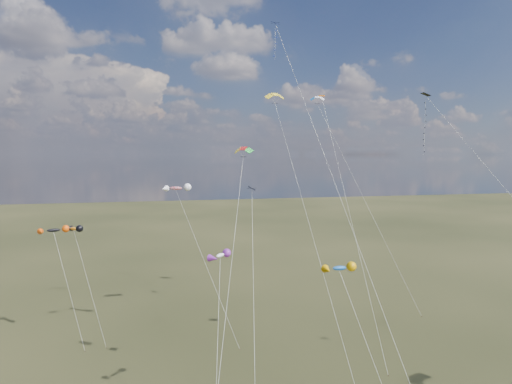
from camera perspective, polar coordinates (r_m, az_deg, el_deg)
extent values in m
cube|color=black|center=(57.05, 20.45, 11.36)|extent=(1.08, 1.12, 0.37)
cube|color=#090744|center=(55.80, 2.42, 20.38)|extent=(1.08, 1.07, 0.34)
cylinder|color=silver|center=(42.21, 10.65, -1.03)|extent=(5.25, 26.74, 38.49)
cube|color=black|center=(46.85, -0.52, 0.46)|extent=(0.94, 0.99, 0.37)
cylinder|color=silver|center=(41.22, -0.28, -14.31)|extent=(3.12, 15.22, 19.95)
cube|color=#D15600|center=(67.06, 8.21, 11.82)|extent=(1.05, 1.03, 0.28)
cylinder|color=silver|center=(57.88, 11.68, -2.86)|extent=(0.14, 19.95, 31.77)
cube|color=#332316|center=(53.88, 16.22, -21.16)|extent=(0.10, 0.10, 0.12)
cylinder|color=silver|center=(52.14, 6.76, -3.64)|extent=(1.00, 26.48, 31.73)
cylinder|color=silver|center=(71.78, 13.67, -1.08)|extent=(11.31, 13.49, 32.67)
cube|color=#332316|center=(72.33, 20.02, -14.41)|extent=(0.10, 0.10, 0.12)
cylinder|color=silver|center=(40.21, -3.47, -11.75)|extent=(6.13, 16.67, 24.04)
ellipsoid|color=black|center=(64.45, -23.98, -4.39)|extent=(3.44, 2.03, 0.99)
cylinder|color=silver|center=(62.20, -22.37, -11.10)|extent=(4.36, 6.88, 13.68)
cube|color=#332316|center=(60.89, -20.58, -18.14)|extent=(0.10, 0.10, 0.12)
ellipsoid|color=orange|center=(63.70, -21.82, -4.28)|extent=(2.53, 2.47, 1.08)
cylinder|color=silver|center=(61.88, -20.09, -11.04)|extent=(4.24, 6.17, 13.83)
cube|color=#332316|center=(61.00, -18.20, -18.03)|extent=(0.10, 0.10, 0.12)
ellipsoid|color=white|center=(43.57, -4.49, -7.89)|extent=(2.25, 2.25, 0.84)
cylinder|color=silver|center=(40.30, -4.86, -19.40)|extent=(2.34, 11.27, 13.92)
ellipsoid|color=red|center=(62.09, -9.98, 0.47)|extent=(3.86, 2.84, 1.19)
cylinder|color=silver|center=(59.04, -6.25, -8.99)|extent=(6.82, 9.76, 18.90)
cube|color=#332316|center=(57.99, -2.02, -19.03)|extent=(0.10, 0.10, 0.12)
ellipsoid|color=#1553AA|center=(39.84, 10.39, -9.34)|extent=(2.47, 0.97, 0.94)
cylinder|color=silver|center=(39.09, 14.79, -20.43)|extent=(2.67, 8.52, 13.80)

